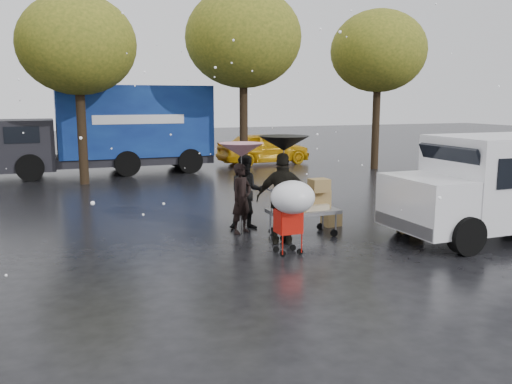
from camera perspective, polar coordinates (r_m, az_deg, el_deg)
name	(u,v)px	position (r m, az deg, el deg)	size (l,w,h in m)	color
ground	(293,244)	(11.31, 3.93, -5.50)	(90.00, 90.00, 0.00)	black
person_pink	(242,198)	(12.07, -1.54, -0.68)	(0.57, 0.38, 1.57)	black
person_middle	(247,192)	(12.44, -0.96, -0.03)	(0.83, 0.65, 1.71)	black
person_black	(283,199)	(11.13, 2.90, -0.72)	(1.11, 0.46, 1.90)	black
umbrella_pink	(241,150)	(11.93, -1.56, 4.44)	(0.99, 0.99, 2.02)	#4C4C4C
umbrella_black	(284,144)	(10.98, 2.95, 5.12)	(1.04, 1.04, 2.24)	#4C4C4C
vendor_cart	(307,203)	(11.89, 5.37, -1.17)	(1.52, 0.80, 1.27)	slate
shopping_cart	(292,201)	(10.25, 3.81, -1.00)	(0.84, 0.84, 1.46)	red
white_van	(504,183)	(12.97, 24.65, 0.83)	(4.91, 2.18, 2.20)	white
blue_truck	(114,130)	(22.63, -14.75, 6.37)	(8.30, 2.60, 3.50)	navy
box_ground_near	(411,222)	(12.77, 15.98, -3.03)	(0.51, 0.41, 0.46)	#9C7944
box_ground_far	(331,219)	(12.98, 7.93, -2.85)	(0.41, 0.32, 0.32)	#9C7944
yellow_taxi	(264,148)	(25.10, 0.80, 4.64)	(1.73, 4.30, 1.47)	#DD9E0B
tree_row	(166,41)	(20.42, -9.49, 15.40)	(21.60, 4.40, 7.12)	black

